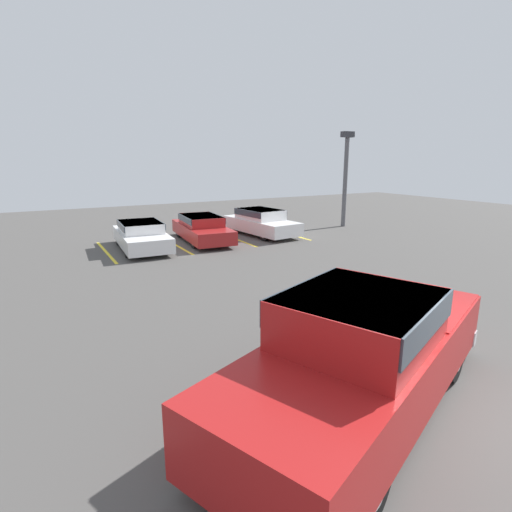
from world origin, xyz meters
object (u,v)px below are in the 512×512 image
at_px(parked_sedan_a, 141,235).
at_px(parked_sedan_c, 261,221).
at_px(parked_sedan_b, 202,227).
at_px(pickup_truck, 365,352).
at_px(light_post, 346,172).

xyz_separation_m(parked_sedan_a, parked_sedan_c, (5.98, 0.34, 0.07)).
distance_m(parked_sedan_a, parked_sedan_b, 2.85).
bearing_deg(pickup_truck, light_post, 27.47).
xyz_separation_m(parked_sedan_b, parked_sedan_c, (3.15, 0.04, 0.05)).
bearing_deg(parked_sedan_b, parked_sedan_c, 96.22).
bearing_deg(parked_sedan_a, parked_sedan_c, 96.99).
xyz_separation_m(pickup_truck, parked_sedan_c, (5.88, 13.11, -0.25)).
bearing_deg(parked_sedan_b, parked_sedan_a, -78.45).
relative_size(parked_sedan_a, parked_sedan_b, 0.93).
bearing_deg(pickup_truck, parked_sedan_c, 43.99).
height_order(pickup_truck, parked_sedan_a, pickup_truck).
xyz_separation_m(pickup_truck, light_post, (11.24, 13.09, 2.03)).
relative_size(pickup_truck, parked_sedan_b, 1.29).
distance_m(pickup_truck, parked_sedan_b, 13.35).
bearing_deg(parked_sedan_b, pickup_truck, -6.27).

